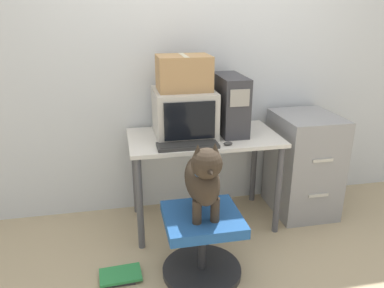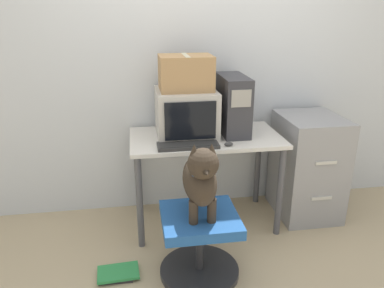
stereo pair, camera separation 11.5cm
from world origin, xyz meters
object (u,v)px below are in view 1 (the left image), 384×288
object	(u,v)px
crt_monitor	(184,113)
office_chair	(202,241)
dog	(203,177)
filing_cabinet	(303,164)
cardboard_box	(184,73)
keyboard	(188,145)
pc_tower	(230,104)
book_stack_floor	(120,276)

from	to	relation	value
crt_monitor	office_chair	xyz separation A→B (m)	(-0.01, -0.70, -0.70)
dog	filing_cabinet	distance (m)	1.29
dog	cardboard_box	bearing A→B (deg)	89.02
office_chair	filing_cabinet	distance (m)	1.27
keyboard	filing_cabinet	bearing A→B (deg)	13.00
office_chair	dog	world-z (taller)	dog
filing_cabinet	pc_tower	bearing A→B (deg)	176.53
pc_tower	cardboard_box	world-z (taller)	cardboard_box
keyboard	office_chair	distance (m)	0.68
office_chair	cardboard_box	distance (m)	1.23
dog	filing_cabinet	xyz separation A→B (m)	(1.06, 0.68, -0.29)
keyboard	book_stack_floor	bearing A→B (deg)	-145.25
dog	crt_monitor	bearing A→B (deg)	89.01
pc_tower	cardboard_box	distance (m)	0.46
cardboard_box	book_stack_floor	world-z (taller)	cardboard_box
cardboard_box	filing_cabinet	bearing A→B (deg)	-1.69
crt_monitor	office_chair	bearing A→B (deg)	-91.00
office_chair	cardboard_box	xyz separation A→B (m)	(0.01, 0.71, 1.01)
pc_tower	cardboard_box	xyz separation A→B (m)	(-0.37, -0.01, 0.26)
keyboard	dog	xyz separation A→B (m)	(0.01, -0.44, -0.06)
crt_monitor	pc_tower	distance (m)	0.38
dog	book_stack_floor	world-z (taller)	dog
crt_monitor	office_chair	distance (m)	0.99
dog	cardboard_box	size ratio (longest dim) A/B	1.31
pc_tower	office_chair	bearing A→B (deg)	-118.36
cardboard_box	dog	bearing A→B (deg)	-90.98
office_chair	cardboard_box	world-z (taller)	cardboard_box
pc_tower	office_chair	xyz separation A→B (m)	(-0.39, -0.72, -0.74)
filing_cabinet	cardboard_box	xyz separation A→B (m)	(-1.05, 0.03, 0.82)
keyboard	dog	distance (m)	0.44
crt_monitor	book_stack_floor	xyz separation A→B (m)	(-0.57, -0.65, -0.93)
filing_cabinet	crt_monitor	bearing A→B (deg)	178.52
office_chair	crt_monitor	bearing A→B (deg)	89.00
pc_tower	book_stack_floor	distance (m)	1.51
keyboard	dog	bearing A→B (deg)	-88.22
book_stack_floor	office_chair	bearing A→B (deg)	-5.38
filing_cabinet	book_stack_floor	distance (m)	1.78
dog	pc_tower	bearing A→B (deg)	61.85
keyboard	office_chair	world-z (taller)	keyboard
filing_cabinet	book_stack_floor	size ratio (longest dim) A/B	3.07
keyboard	filing_cabinet	xyz separation A→B (m)	(1.07, 0.25, -0.34)
book_stack_floor	filing_cabinet	bearing A→B (deg)	21.13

